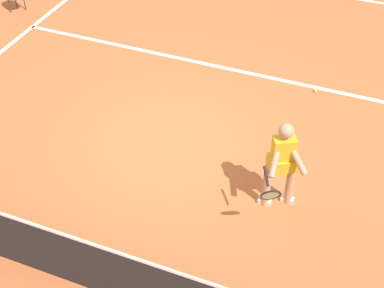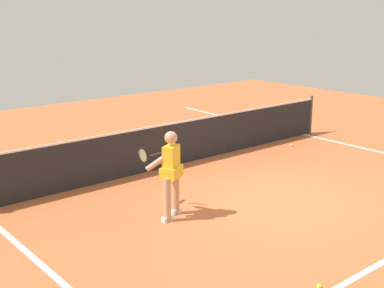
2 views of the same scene
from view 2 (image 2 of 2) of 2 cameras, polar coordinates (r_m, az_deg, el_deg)
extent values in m
plane|color=#C66638|center=(10.11, 9.32, -6.02)|extent=(24.36, 24.36, 0.00)
cube|color=white|center=(7.55, -14.95, -13.84)|extent=(0.10, 16.74, 0.01)
cylinder|color=#4C4C51|center=(15.45, 12.94, 3.19)|extent=(0.08, 0.08, 1.11)
cube|color=#232326|center=(12.03, -1.41, 0.02)|extent=(9.69, 0.02, 0.99)
cube|color=white|center=(11.91, -1.42, 2.41)|extent=(9.69, 0.02, 0.04)
cylinder|color=tan|center=(8.88, -2.74, -6.15)|extent=(0.13, 0.13, 0.78)
cylinder|color=tan|center=(9.18, -1.80, -5.41)|extent=(0.13, 0.13, 0.78)
cube|color=white|center=(9.01, -2.71, -8.23)|extent=(0.20, 0.10, 0.08)
cube|color=white|center=(9.31, -1.79, -7.43)|extent=(0.20, 0.10, 0.08)
cube|color=gold|center=(8.82, -2.31, -1.82)|extent=(0.38, 0.33, 0.52)
cube|color=gold|center=(8.88, -2.29, -3.06)|extent=(0.48, 0.44, 0.20)
sphere|color=tan|center=(8.72, -2.33, 0.70)|extent=(0.22, 0.22, 0.22)
cylinder|color=tan|center=(8.75, -3.61, -1.85)|extent=(0.44, 0.36, 0.37)
cylinder|color=tan|center=(9.01, -2.79, -1.34)|extent=(0.12, 0.48, 0.37)
cylinder|color=black|center=(9.29, -3.81, -1.10)|extent=(0.17, 0.28, 0.14)
torus|color=black|center=(9.44, -5.44, -1.27)|extent=(0.31, 0.24, 0.28)
cylinder|color=beige|center=(9.44, -5.44, -1.27)|extent=(0.25, 0.19, 0.23)
sphere|color=#D1E533|center=(13.94, 10.91, -0.14)|extent=(0.07, 0.07, 0.07)
sphere|color=#D1E533|center=(7.21, 13.81, -14.94)|extent=(0.07, 0.07, 0.07)
camera|label=1|loc=(13.40, -22.63, 24.88)|focal=50.11mm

